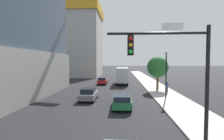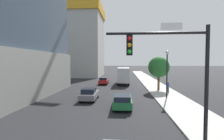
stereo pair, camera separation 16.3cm
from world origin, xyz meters
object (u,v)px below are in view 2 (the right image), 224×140
object	(u,v)px
pedestrian_blue_shirt	(168,87)
traffic_light_pole	(173,63)
car_red	(104,81)
car_green	(122,101)
street_tree	(159,67)
car_gray	(89,94)
street_lamp	(167,67)
construction_building	(83,38)
box_truck	(123,75)

from	to	relation	value
pedestrian_blue_shirt	traffic_light_pole	bearing A→B (deg)	-103.08
car_red	car_green	bearing A→B (deg)	-77.51
street_tree	car_gray	world-z (taller)	street_tree
car_gray	pedestrian_blue_shirt	xyz separation A→B (m)	(10.92, 5.56, 0.23)
car_green	car_red	distance (m)	19.11
traffic_light_pole	car_gray	xyz separation A→B (m)	(-6.86, 11.90, -3.94)
street_lamp	car_green	bearing A→B (deg)	-139.12
construction_building	pedestrian_blue_shirt	xyz separation A→B (m)	(20.14, -29.99, -11.63)
construction_building	car_red	xyz separation A→B (m)	(9.23, -20.32, -11.82)
street_lamp	construction_building	bearing A→B (deg)	119.02
car_green	pedestrian_blue_shirt	size ratio (longest dim) A/B	2.79
car_green	car_gray	world-z (taller)	car_gray
construction_building	street_tree	distance (m)	34.92
car_red	box_truck	distance (m)	4.30
street_lamp	pedestrian_blue_shirt	bearing A→B (deg)	73.83
street_tree	pedestrian_blue_shirt	xyz separation A→B (m)	(1.03, -2.10, -2.90)
street_lamp	street_tree	world-z (taller)	street_lamp
street_tree	pedestrian_blue_shirt	bearing A→B (deg)	-63.76
pedestrian_blue_shirt	street_tree	bearing A→B (deg)	116.24
traffic_light_pole	car_red	distance (m)	28.26
street_tree	car_green	xyz separation A→B (m)	(-5.75, -11.08, -3.12)
car_gray	car_red	size ratio (longest dim) A/B	0.97
car_gray	car_red	xyz separation A→B (m)	(0.00, 15.23, 0.03)
street_lamp	street_tree	distance (m)	6.25
car_gray	pedestrian_blue_shirt	bearing A→B (deg)	26.98
traffic_light_pole	street_lamp	xyz separation A→B (m)	(2.85, 13.31, -0.63)
car_red	box_truck	bearing A→B (deg)	3.59
street_lamp	box_truck	world-z (taller)	street_lamp
box_truck	car_gray	bearing A→B (deg)	-104.94
construction_building	pedestrian_blue_shirt	world-z (taller)	construction_building
construction_building	box_truck	size ratio (longest dim) A/B	3.88
street_tree	box_truck	world-z (taller)	street_tree
traffic_light_pole	street_tree	distance (m)	19.81
street_tree	street_lamp	bearing A→B (deg)	-91.57
box_truck	pedestrian_blue_shirt	distance (m)	12.07
street_lamp	car_red	size ratio (longest dim) A/B	1.39
car_green	car_red	bearing A→B (deg)	102.49
traffic_light_pole	car_green	xyz separation A→B (m)	(-2.73, 8.48, -3.93)
car_red	box_truck	world-z (taller)	box_truck
car_green	car_red	world-z (taller)	car_red
car_red	pedestrian_blue_shirt	bearing A→B (deg)	-41.54
street_tree	car_red	bearing A→B (deg)	142.53
street_tree	box_truck	size ratio (longest dim) A/B	0.69
car_green	car_red	xyz separation A→B (m)	(-4.13, 18.66, 0.02)
car_gray	construction_building	bearing A→B (deg)	104.55
street_tree	pedestrian_blue_shirt	world-z (taller)	street_tree
street_lamp	pedestrian_blue_shirt	xyz separation A→B (m)	(1.20, 4.15, -3.09)
car_green	street_lamp	bearing A→B (deg)	40.88
box_truck	pedestrian_blue_shirt	world-z (taller)	box_truck
construction_building	street_lamp	bearing A→B (deg)	-60.98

